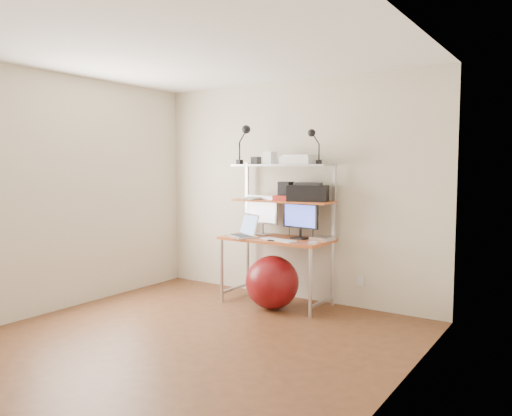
% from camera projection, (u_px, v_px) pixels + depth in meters
% --- Properties ---
extents(room, '(3.60, 3.60, 3.60)m').
position_uv_depth(room, '(189.00, 199.00, 4.27)').
color(room, brown).
rests_on(room, ground).
extents(computer_desk, '(1.20, 0.60, 1.57)m').
position_uv_depth(computer_desk, '(279.00, 218.00, 5.54)').
color(computer_desk, '#BC5324').
rests_on(computer_desk, ground).
extents(desktop, '(1.20, 0.60, 0.00)m').
position_uv_depth(desktop, '(276.00, 238.00, 5.51)').
color(desktop, '#BC5324').
rests_on(desktop, computer_desk).
extents(mid_shelf, '(1.18, 0.34, 0.00)m').
position_uv_depth(mid_shelf, '(282.00, 200.00, 5.58)').
color(mid_shelf, '#BC5324').
rests_on(mid_shelf, computer_desk).
extents(top_shelf, '(1.18, 0.34, 0.00)m').
position_uv_depth(top_shelf, '(283.00, 164.00, 5.55)').
color(top_shelf, '#B6B6BB').
rests_on(top_shelf, computer_desk).
extents(floor, '(3.60, 3.60, 0.00)m').
position_uv_depth(floor, '(191.00, 341.00, 4.37)').
color(floor, brown).
rests_on(floor, ground).
extents(wall_outlet, '(0.08, 0.01, 0.12)m').
position_uv_depth(wall_outlet, '(360.00, 281.00, 5.36)').
color(wall_outlet, silver).
rests_on(wall_outlet, room).
extents(monitor_silver, '(0.44, 0.18, 0.49)m').
position_uv_depth(monitor_silver, '(262.00, 212.00, 5.76)').
color(monitor_silver, silver).
rests_on(monitor_silver, desktop).
extents(monitor_black, '(0.45, 0.15, 0.46)m').
position_uv_depth(monitor_black, '(300.00, 218.00, 5.43)').
color(monitor_black, black).
rests_on(monitor_black, desktop).
extents(laptop, '(0.46, 0.43, 0.32)m').
position_uv_depth(laptop, '(245.00, 232.00, 5.59)').
color(laptop, silver).
rests_on(laptop, desktop).
extents(keyboard, '(0.45, 0.23, 0.01)m').
position_uv_depth(keyboard, '(278.00, 240.00, 5.31)').
color(keyboard, silver).
rests_on(keyboard, desktop).
extents(mouse, '(0.10, 0.08, 0.02)m').
position_uv_depth(mouse, '(313.00, 243.00, 5.06)').
color(mouse, silver).
rests_on(mouse, desktop).
extents(mac_mini, '(0.22, 0.22, 0.04)m').
position_uv_depth(mac_mini, '(322.00, 239.00, 5.31)').
color(mac_mini, silver).
rests_on(mac_mini, desktop).
extents(phone, '(0.08, 0.13, 0.01)m').
position_uv_depth(phone, '(273.00, 240.00, 5.33)').
color(phone, black).
rests_on(phone, desktop).
extents(printer, '(0.49, 0.40, 0.20)m').
position_uv_depth(printer, '(308.00, 192.00, 5.41)').
color(printer, black).
rests_on(printer, mid_shelf).
extents(nas_cube, '(0.14, 0.14, 0.21)m').
position_uv_depth(nas_cube, '(286.00, 191.00, 5.58)').
color(nas_cube, black).
rests_on(nas_cube, mid_shelf).
extents(red_box, '(0.21, 0.15, 0.05)m').
position_uv_depth(red_box, '(283.00, 198.00, 5.49)').
color(red_box, red).
rests_on(red_box, mid_shelf).
extents(scanner, '(0.41, 0.29, 0.10)m').
position_uv_depth(scanner, '(300.00, 160.00, 5.41)').
color(scanner, silver).
rests_on(scanner, top_shelf).
extents(box_white, '(0.14, 0.12, 0.14)m').
position_uv_depth(box_white, '(270.00, 158.00, 5.61)').
color(box_white, silver).
rests_on(box_white, top_shelf).
extents(box_grey, '(0.10, 0.10, 0.09)m').
position_uv_depth(box_grey, '(256.00, 161.00, 5.79)').
color(box_grey, '#2B2B2D').
rests_on(box_grey, top_shelf).
extents(clip_lamp_left, '(0.18, 0.10, 0.45)m').
position_uv_depth(clip_lamp_left, '(245.00, 136.00, 5.69)').
color(clip_lamp_left, black).
rests_on(clip_lamp_left, top_shelf).
extents(clip_lamp_right, '(0.15, 0.08, 0.37)m').
position_uv_depth(clip_lamp_right, '(313.00, 139.00, 5.25)').
color(clip_lamp_right, black).
rests_on(clip_lamp_right, top_shelf).
extents(exercise_ball, '(0.57, 0.57, 0.57)m').
position_uv_depth(exercise_ball, '(272.00, 282.00, 5.35)').
color(exercise_ball, maroon).
rests_on(exercise_ball, floor).
extents(paper_stack, '(0.40, 0.42, 0.02)m').
position_uv_depth(paper_stack, '(255.00, 198.00, 5.78)').
color(paper_stack, white).
rests_on(paper_stack, mid_shelf).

